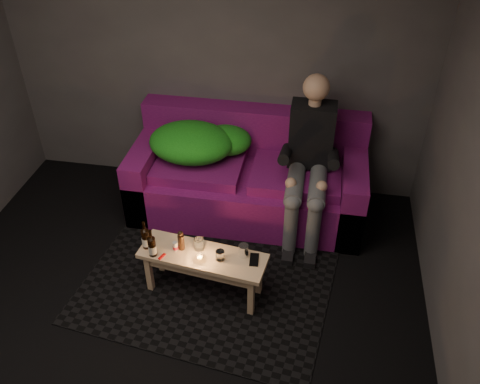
% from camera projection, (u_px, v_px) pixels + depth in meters
% --- Properties ---
extents(floor, '(4.50, 4.50, 0.00)m').
position_uv_depth(floor, '(155.00, 353.00, 3.70)').
color(floor, black).
rests_on(floor, ground).
extents(room, '(4.50, 4.50, 4.50)m').
position_uv_depth(room, '(151.00, 124.00, 3.08)').
color(room, silver).
rests_on(room, ground).
extents(rug, '(2.17, 1.70, 0.01)m').
position_uv_depth(rug, '(206.00, 285.00, 4.22)').
color(rug, black).
rests_on(rug, floor).
extents(sofa, '(2.16, 0.97, 0.93)m').
position_uv_depth(sofa, '(249.00, 178.00, 4.87)').
color(sofa, '#680D61').
rests_on(sofa, floor).
extents(green_blanket, '(0.95, 0.65, 0.32)m').
position_uv_depth(green_blanket, '(197.00, 142.00, 4.71)').
color(green_blanket, '#197B16').
rests_on(green_blanket, sofa).
extents(person, '(0.39, 0.90, 1.44)m').
position_uv_depth(person, '(309.00, 158.00, 4.41)').
color(person, black).
rests_on(person, sofa).
extents(coffee_table, '(1.03, 0.44, 0.41)m').
position_uv_depth(coffee_table, '(203.00, 261.00, 3.98)').
color(coffee_table, '#E0B383').
rests_on(coffee_table, rug).
extents(beer_bottle_a, '(0.06, 0.06, 0.26)m').
position_uv_depth(beer_bottle_a, '(146.00, 238.00, 3.95)').
color(beer_bottle_a, black).
rests_on(beer_bottle_a, coffee_table).
extents(beer_bottle_b, '(0.06, 0.06, 0.25)m').
position_uv_depth(beer_bottle_b, '(152.00, 246.00, 3.88)').
color(beer_bottle_b, black).
rests_on(beer_bottle_b, coffee_table).
extents(salt_shaker, '(0.04, 0.04, 0.08)m').
position_uv_depth(salt_shaker, '(175.00, 246.00, 3.95)').
color(salt_shaker, silver).
rests_on(salt_shaker, coffee_table).
extents(pepper_mill, '(0.06, 0.06, 0.14)m').
position_uv_depth(pepper_mill, '(181.00, 242.00, 3.95)').
color(pepper_mill, black).
rests_on(pepper_mill, coffee_table).
extents(tumbler_back, '(0.09, 0.09, 0.09)m').
position_uv_depth(tumbler_back, '(199.00, 244.00, 3.96)').
color(tumbler_back, white).
rests_on(tumbler_back, coffee_table).
extents(tealight, '(0.06, 0.06, 0.04)m').
position_uv_depth(tealight, '(200.00, 258.00, 3.87)').
color(tealight, white).
rests_on(tealight, coffee_table).
extents(tumbler_front, '(0.09, 0.09, 0.08)m').
position_uv_depth(tumbler_front, '(220.00, 255.00, 3.87)').
color(tumbler_front, white).
rests_on(tumbler_front, coffee_table).
extents(steel_cup, '(0.09, 0.09, 0.10)m').
position_uv_depth(steel_cup, '(243.00, 251.00, 3.90)').
color(steel_cup, silver).
rests_on(steel_cup, coffee_table).
extents(smartphone, '(0.08, 0.14, 0.01)m').
position_uv_depth(smartphone, '(254.00, 260.00, 3.89)').
color(smartphone, black).
rests_on(smartphone, coffee_table).
extents(red_lighter, '(0.05, 0.07, 0.01)m').
position_uv_depth(red_lighter, '(162.00, 256.00, 3.91)').
color(red_lighter, red).
rests_on(red_lighter, coffee_table).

